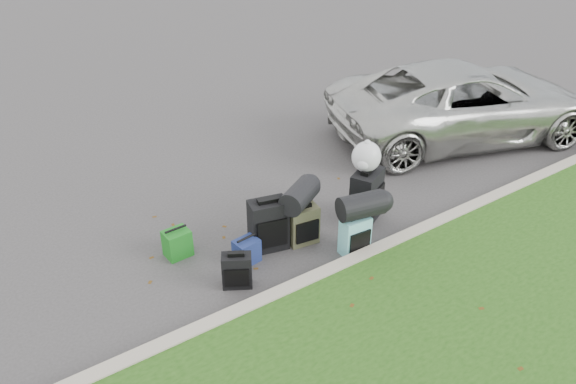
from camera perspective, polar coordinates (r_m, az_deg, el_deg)
ground at (r=7.66m, az=1.46°, el=-3.95°), size 120.00×120.00×0.00m
curb at (r=6.99m, az=6.26°, el=-7.30°), size 120.00×0.18×0.15m
suv at (r=10.52m, az=17.49°, el=8.77°), size 5.23×3.57×1.33m
suitcase_small_black at (r=6.65m, az=-5.20°, el=-7.95°), size 0.40×0.34×0.44m
suitcase_large_black_left at (r=7.16m, az=-2.01°, el=-3.36°), size 0.53×0.39×0.69m
suitcase_olive at (r=7.31m, az=1.50°, el=-3.34°), size 0.42×0.29×0.53m
suitcase_teal at (r=7.17m, az=6.80°, el=-4.40°), size 0.38×0.25×0.52m
suitcase_large_black_right at (r=7.76m, az=7.95°, el=-0.43°), size 0.59×0.50×0.76m
tote_green at (r=7.25m, az=-11.18°, el=-5.14°), size 0.33×0.27×0.36m
tote_navy at (r=7.04m, az=-4.22°, el=-6.00°), size 0.32×0.27×0.32m
duffel_left at (r=7.10m, az=1.21°, el=-0.34°), size 0.67×0.57×0.32m
duffel_right at (r=6.97m, az=7.46°, el=-1.40°), size 0.63×0.44×0.32m
trash_bag at (r=7.53m, az=7.97°, el=3.58°), size 0.40×0.40×0.40m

